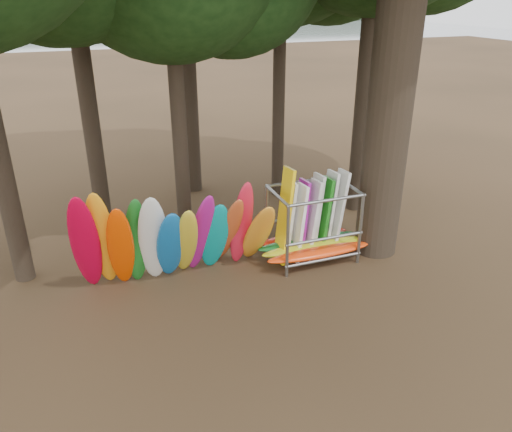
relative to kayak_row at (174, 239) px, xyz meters
name	(u,v)px	position (x,y,z in m)	size (l,w,h in m)	color
ground	(256,291)	(1.81, -1.10, -1.30)	(120.00, 120.00, 0.00)	#47331E
lake	(94,50)	(1.81, 58.90, -1.30)	(160.00, 160.00, 0.00)	gray
far_shore	(77,15)	(1.81, 108.90, 0.70)	(160.00, 4.00, 4.00)	black
kayak_row	(174,239)	(0.00, 0.00, 0.00)	(5.18, 2.12, 3.15)	#BA0027
storage_rack	(312,226)	(3.94, 0.06, -0.33)	(3.17, 1.57, 2.75)	gray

